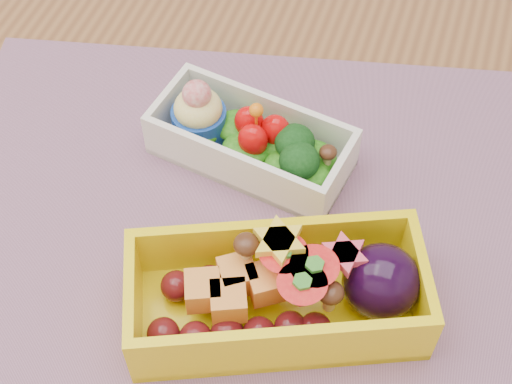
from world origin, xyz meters
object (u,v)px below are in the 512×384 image
(bento_white, at_px, (250,140))
(bento_yellow, at_px, (284,293))
(placemat, at_px, (244,225))
(table, at_px, (288,322))

(bento_white, relative_size, bento_yellow, 0.76)
(bento_white, distance_m, bento_yellow, 0.14)
(bento_yellow, bearing_deg, placemat, 105.57)
(bento_yellow, bearing_deg, table, 74.93)
(table, height_order, bento_white, bento_white)
(placemat, xyz_separation_m, bento_yellow, (0.05, -0.06, 0.03))
(placemat, distance_m, bento_yellow, 0.08)
(bento_white, bearing_deg, placemat, -66.02)
(placemat, bearing_deg, bento_white, 104.20)
(bento_white, bearing_deg, table, -43.86)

